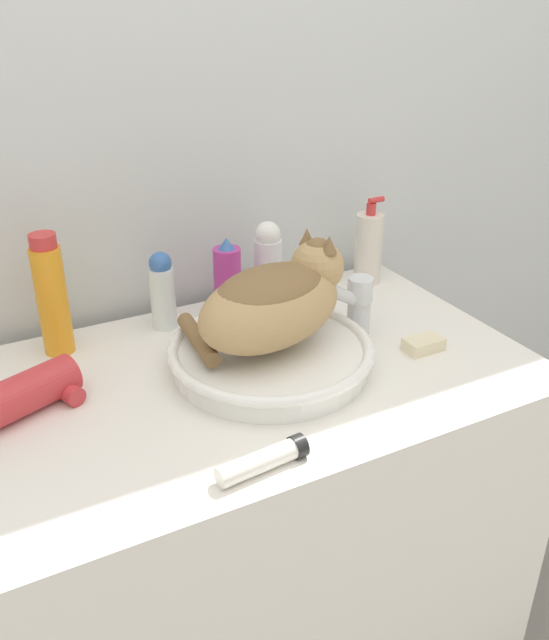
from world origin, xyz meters
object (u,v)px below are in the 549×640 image
object	(u,v)px
cream_tube	(264,460)
soap_pump_bottle	(369,248)
lotion_bottle_white	(268,264)
soap_bar	(424,344)
deodorant_stick	(162,291)
spray_bottle_trigger	(228,279)
faucet	(353,302)
cat	(275,299)
hair_dryer	(27,393)
shampoo_bottle_tall	(52,296)

from	to	relation	value
cream_tube	soap_pump_bottle	bearing A→B (deg)	43.40
lotion_bottle_white	soap_bar	size ratio (longest dim) A/B	2.50
deodorant_stick	spray_bottle_trigger	bearing A→B (deg)	0.00
lotion_bottle_white	cream_tube	bearing A→B (deg)	-117.97
faucet	lotion_bottle_white	bearing A→B (deg)	-80.03
cat	soap_bar	world-z (taller)	cat
cat	faucet	world-z (taller)	cat
spray_bottle_trigger	hair_dryer	bearing A→B (deg)	-157.93
lotion_bottle_white	cat	bearing A→B (deg)	-114.62
cream_tube	soap_bar	distance (m)	0.44
cat	cream_tube	bearing A→B (deg)	-136.80
faucet	spray_bottle_trigger	distance (m)	0.26
spray_bottle_trigger	lotion_bottle_white	distance (m)	0.09
lotion_bottle_white	soap_pump_bottle	world-z (taller)	soap_pump_bottle
faucet	deodorant_stick	xyz separation A→B (m)	(-0.30, 0.20, 0.01)
lotion_bottle_white	soap_pump_bottle	xyz separation A→B (m)	(0.25, -0.00, -0.01)
faucet	cream_tube	size ratio (longest dim) A/B	1.14
spray_bottle_trigger	faucet	bearing A→B (deg)	-50.42
cat	shampoo_bottle_tall	xyz separation A→B (m)	(-0.32, 0.23, -0.02)
deodorant_stick	soap_pump_bottle	xyz separation A→B (m)	(0.47, -0.00, 0.00)
soap_pump_bottle	faucet	bearing A→B (deg)	-130.97
cream_tube	hair_dryer	xyz separation A→B (m)	(-0.26, 0.30, 0.02)
cat	faucet	distance (m)	0.19
cream_tube	cat	bearing A→B (deg)	59.00
spray_bottle_trigger	hair_dryer	world-z (taller)	spray_bottle_trigger
hair_dryer	lotion_bottle_white	bearing A→B (deg)	176.64
cream_tube	soap_bar	world-z (taller)	cream_tube
soap_pump_bottle	deodorant_stick	bearing A→B (deg)	180.00
shampoo_bottle_tall	cream_tube	size ratio (longest dim) A/B	1.61
spray_bottle_trigger	shampoo_bottle_tall	world-z (taller)	shampoo_bottle_tall
cat	cream_tube	xyz separation A→B (m)	(-0.14, -0.24, -0.11)
shampoo_bottle_tall	cat	bearing A→B (deg)	-35.67
shampoo_bottle_tall	deodorant_stick	distance (m)	0.20
faucet	spray_bottle_trigger	size ratio (longest dim) A/B	0.99
cat	deodorant_stick	size ratio (longest dim) A/B	2.02
shampoo_bottle_tall	cream_tube	world-z (taller)	shampoo_bottle_tall
cat	soap_pump_bottle	distance (m)	0.43
lotion_bottle_white	soap_pump_bottle	bearing A→B (deg)	-0.00
soap_bar	spray_bottle_trigger	bearing A→B (deg)	129.17
spray_bottle_trigger	soap_bar	bearing A→B (deg)	-50.83
deodorant_stick	cream_tube	distance (m)	0.48
cream_tube	shampoo_bottle_tall	bearing A→B (deg)	110.66
cat	cream_tube	distance (m)	0.30
soap_pump_bottle	cat	bearing A→B (deg)	-146.86
shampoo_bottle_tall	deodorant_stick	size ratio (longest dim) A/B	1.45
faucet	spray_bottle_trigger	bearing A→B (deg)	-60.91
cream_tube	hair_dryer	distance (m)	0.40
soap_bar	cat	bearing A→B (deg)	163.90
lotion_bottle_white	soap_bar	xyz separation A→B (m)	(0.16, -0.31, -0.08)
shampoo_bottle_tall	hair_dryer	xyz separation A→B (m)	(-0.08, -0.17, -0.08)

